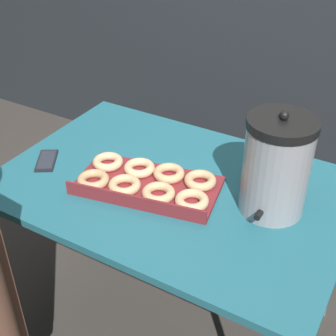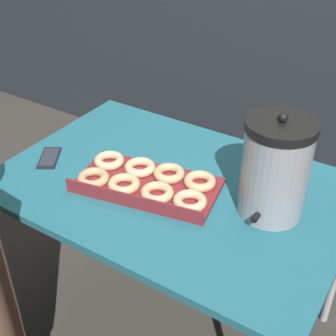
% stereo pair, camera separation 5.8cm
% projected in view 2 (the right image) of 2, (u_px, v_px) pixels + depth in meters
% --- Properties ---
extents(ground_plane, '(12.00, 12.00, 0.00)m').
position_uv_depth(ground_plane, '(172.00, 321.00, 2.09)').
color(ground_plane, '#3D3833').
extents(folding_table, '(1.23, 0.83, 0.76)m').
position_uv_depth(folding_table, '(173.00, 195.00, 1.69)').
color(folding_table, '#236675').
rests_on(folding_table, ground).
extents(donut_box, '(0.54, 0.35, 0.05)m').
position_uv_depth(donut_box, '(147.00, 182.00, 1.64)').
color(donut_box, maroon).
rests_on(donut_box, folding_table).
extents(coffee_urn, '(0.22, 0.25, 0.36)m').
position_uv_depth(coffee_urn, '(275.00, 169.00, 1.45)').
color(coffee_urn, '#939399').
rests_on(coffee_urn, folding_table).
extents(cell_phone, '(0.13, 0.16, 0.01)m').
position_uv_depth(cell_phone, '(49.00, 158.00, 1.80)').
color(cell_phone, black).
rests_on(cell_phone, folding_table).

